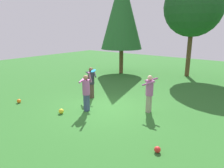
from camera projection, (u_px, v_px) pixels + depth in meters
The scene contains 10 objects.
ground_plane at pixel (103, 107), 10.04m from camera, with size 40.00×40.00×0.00m, color #2D6B28.
person_thrower at pixel (86, 90), 9.35m from camera, with size 0.65×0.65×1.89m.
person_catcher at pixel (91, 80), 11.15m from camera, with size 0.75×0.72×1.71m.
person_bystander at pixel (149, 91), 9.19m from camera, with size 0.66×0.57×1.73m.
frisbee at pixel (93, 71), 10.36m from camera, with size 0.34×0.33×0.14m.
ball_red at pixel (157, 150), 6.34m from camera, with size 0.20×0.20×0.20m, color red.
ball_orange at pixel (19, 101), 10.60m from camera, with size 0.21×0.21×0.21m, color orange.
ball_yellow at pixel (61, 111), 9.26m from camera, with size 0.23×0.23×0.23m, color yellow.
tree_left at pixel (122, 11), 16.57m from camera, with size 3.41×3.41×8.14m.
tree_center at pixel (193, 8), 15.36m from camera, with size 4.36×4.36×7.44m.
Camera 1 is at (6.11, -7.17, 3.70)m, focal length 33.00 mm.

